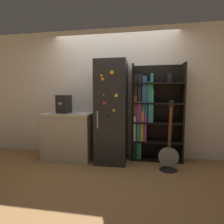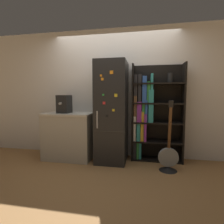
{
  "view_description": "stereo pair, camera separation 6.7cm",
  "coord_description": "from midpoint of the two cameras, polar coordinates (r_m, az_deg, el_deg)",
  "views": [
    {
      "loc": [
        0.54,
        -3.12,
        1.24
      ],
      "look_at": [
        -0.0,
        0.15,
        0.94
      ],
      "focal_mm": 28.0,
      "sensor_mm": 36.0,
      "label": 1
    },
    {
      "loc": [
        0.61,
        -3.11,
        1.24
      ],
      "look_at": [
        -0.0,
        0.15,
        0.94
      ],
      "focal_mm": 28.0,
      "sensor_mm": 36.0,
      "label": 2
    }
  ],
  "objects": [
    {
      "name": "bookshelf",
      "position": [
        3.46,
        11.66,
        -0.6
      ],
      "size": [
        0.95,
        0.32,
        1.84
      ],
      "color": "black",
      "rests_on": "ground_plane"
    },
    {
      "name": "ground_plane",
      "position": [
        3.41,
        -0.96,
        -16.16
      ],
      "size": [
        16.0,
        16.0,
        0.0
      ],
      "primitive_type": "plane",
      "color": "#A87542"
    },
    {
      "name": "espresso_machine",
      "position": [
        3.56,
        -15.94,
        2.49
      ],
      "size": [
        0.22,
        0.34,
        0.35
      ],
      "color": "black",
      "rests_on": "kitchen_counter"
    },
    {
      "name": "wall_back",
      "position": [
        3.64,
        0.38,
        6.14
      ],
      "size": [
        8.0,
        0.05,
        2.6
      ],
      "color": "white",
      "rests_on": "ground_plane"
    },
    {
      "name": "guitar",
      "position": [
        3.17,
        17.36,
        -14.8
      ],
      "size": [
        0.33,
        0.3,
        1.18
      ],
      "color": "black",
      "rests_on": "ground_plane"
    },
    {
      "name": "kitchen_counter",
      "position": [
        3.64,
        -14.18,
        -7.42
      ],
      "size": [
        0.95,
        0.66,
        0.91
      ],
      "color": "#BCB7A8",
      "rests_on": "ground_plane"
    },
    {
      "name": "refrigerator",
      "position": [
        3.31,
        -0.6,
        -0.04
      ],
      "size": [
        0.56,
        0.68,
        1.88
      ],
      "color": "black",
      "rests_on": "ground_plane"
    }
  ]
}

